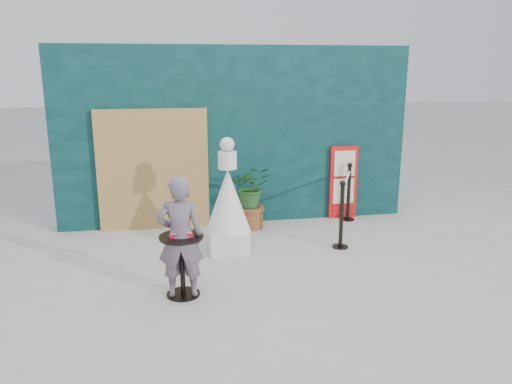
{
  "coord_description": "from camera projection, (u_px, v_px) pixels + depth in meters",
  "views": [
    {
      "loc": [
        -1.18,
        -5.26,
        2.67
      ],
      "look_at": [
        0.0,
        1.2,
        1.0
      ],
      "focal_mm": 35.0,
      "sensor_mm": 36.0,
      "label": 1
    }
  ],
  "objects": [
    {
      "name": "food_basket",
      "position": [
        181.0,
        233.0,
        5.79
      ],
      "size": [
        0.26,
        0.19,
        0.11
      ],
      "color": "#B4132F",
      "rests_on": "cafe_table"
    },
    {
      "name": "cafe_table",
      "position": [
        182.0,
        256.0,
        5.85
      ],
      "size": [
        0.52,
        0.52,
        0.75
      ],
      "color": "black",
      "rests_on": "ground"
    },
    {
      "name": "bamboo_fence",
      "position": [
        153.0,
        170.0,
        8.19
      ],
      "size": [
        1.8,
        0.08,
        2.0
      ],
      "primitive_type": "cube",
      "color": "tan",
      "rests_on": "ground"
    },
    {
      "name": "menu_board",
      "position": [
        343.0,
        182.0,
        8.87
      ],
      "size": [
        0.5,
        0.07,
        1.3
      ],
      "color": "red",
      "rests_on": "ground"
    },
    {
      "name": "back_wall",
      "position": [
        236.0,
        136.0,
        8.51
      ],
      "size": [
        6.0,
        0.3,
        3.0
      ],
      "primitive_type": "cube",
      "color": "#092829",
      "rests_on": "ground"
    },
    {
      "name": "statue",
      "position": [
        228.0,
        206.0,
        7.25
      ],
      "size": [
        0.66,
        0.66,
        1.69
      ],
      "color": "white",
      "rests_on": "ground"
    },
    {
      "name": "woman",
      "position": [
        180.0,
        238.0,
        5.78
      ],
      "size": [
        0.56,
        0.39,
        1.47
      ],
      "primitive_type": "imported",
      "rotation": [
        0.0,
        0.0,
        3.06
      ],
      "color": "slate",
      "rests_on": "ground"
    },
    {
      "name": "ground",
      "position": [
        274.0,
        299.0,
        5.88
      ],
      "size": [
        60.0,
        60.0,
        0.0
      ],
      "primitive_type": "plane",
      "color": "#ADAAA5",
      "rests_on": "ground"
    },
    {
      "name": "stanchion_barrier",
      "position": [
        345.0,
        203.0,
        8.09
      ],
      "size": [
        0.84,
        1.54,
        1.03
      ],
      "color": "black",
      "rests_on": "ground"
    },
    {
      "name": "planter",
      "position": [
        251.0,
        192.0,
        8.29
      ],
      "size": [
        0.63,
        0.55,
        1.07
      ],
      "color": "brown",
      "rests_on": "ground"
    }
  ]
}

